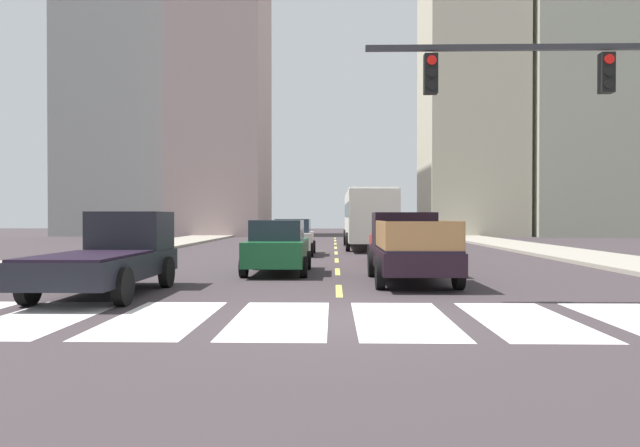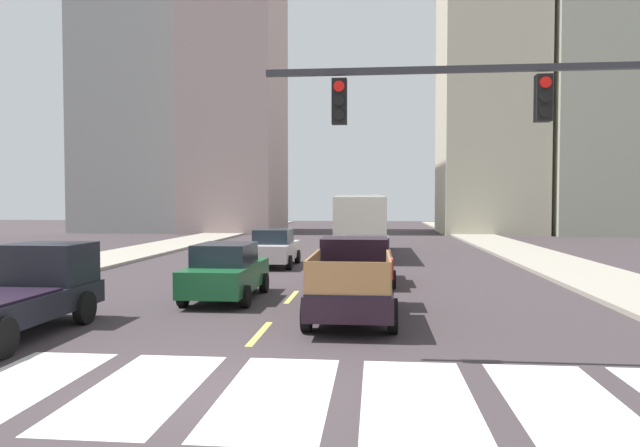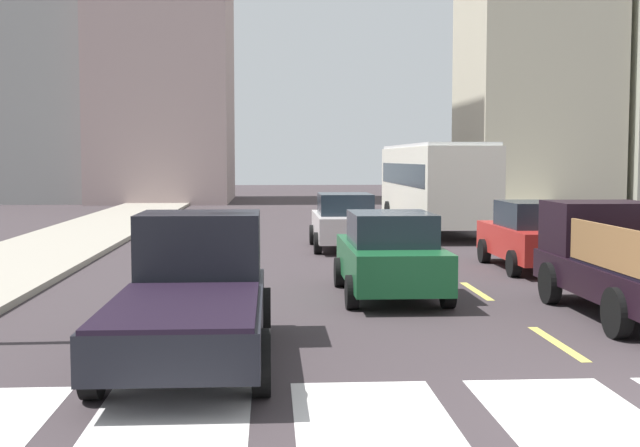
{
  "view_description": "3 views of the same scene",
  "coord_description": "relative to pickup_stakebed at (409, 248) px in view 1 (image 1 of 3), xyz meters",
  "views": [
    {
      "loc": [
        -0.14,
        -10.33,
        1.83
      ],
      "look_at": [
        -0.68,
        13.01,
        1.56
      ],
      "focal_mm": 32.67,
      "sensor_mm": 36.0,
      "label": 1
    },
    {
      "loc": [
        2.6,
        -8.69,
        2.99
      ],
      "look_at": [
        0.61,
        11.88,
        2.2
      ],
      "focal_mm": 32.22,
      "sensor_mm": 36.0,
      "label": 2
    },
    {
      "loc": [
        -4.33,
        -8.23,
        2.79
      ],
      "look_at": [
        -2.82,
        17.06,
        0.82
      ],
      "focal_mm": 46.93,
      "sensor_mm": 36.0,
      "label": 3
    }
  ],
  "objects": [
    {
      "name": "city_bus",
      "position": [
        -0.14,
        16.98,
        1.02
      ],
      "size": [
        2.72,
        10.8,
        3.32
      ],
      "rotation": [
        0.0,
        0.0,
        -0.03
      ],
      "color": "silver",
      "rests_on": "ground"
    },
    {
      "name": "sidewalk_right",
      "position": [
        9.03,
        11.72,
        -0.86
      ],
      "size": [
        3.78,
        110.0,
        0.15
      ],
      "primitive_type": "cube",
      "color": "#9F9788",
      "rests_on": "ground"
    },
    {
      "name": "block_low_right",
      "position": [
        -13.2,
        41.33,
        16.55
      ],
      "size": [
        8.53,
        11.6,
        34.98
      ],
      "primitive_type": "cube",
      "color": "#A88F8D",
      "rests_on": "ground"
    },
    {
      "name": "lane_dash_5",
      "position": [
        -2.02,
        22.72,
        -0.93
      ],
      "size": [
        0.16,
        2.4,
        0.01
      ],
      "primitive_type": "cube",
      "color": "#D4C653",
      "rests_on": "ground"
    },
    {
      "name": "sedan_mid",
      "position": [
        -4.07,
        11.09,
        -0.08
      ],
      "size": [
        2.02,
        4.4,
        1.72
      ],
      "rotation": [
        0.0,
        0.0,
        0.04
      ],
      "color": "beige",
      "rests_on": "ground"
    },
    {
      "name": "lane_dash_1",
      "position": [
        -2.02,
        2.72,
        -0.93
      ],
      "size": [
        0.16,
        2.4,
        0.01
      ],
      "primitive_type": "cube",
      "color": "#D4C653",
      "rests_on": "ground"
    },
    {
      "name": "sidewalk_left",
      "position": [
        -13.06,
        11.72,
        -0.86
      ],
      "size": [
        3.78,
        110.0,
        0.15
      ],
      "primitive_type": "cube",
      "color": "#9F9788",
      "rests_on": "ground"
    },
    {
      "name": "crosswalk_stripe_4",
      "position": [
        -0.93,
        -6.28,
        -0.93
      ],
      "size": [
        1.69,
        3.93,
        0.01
      ],
      "primitive_type": "cube",
      "color": "silver",
      "rests_on": "ground"
    },
    {
      "name": "block_mid_left",
      "position": [
        11.15,
        40.44,
        15.96
      ],
      "size": [
        8.91,
        9.42,
        33.8
      ],
      "primitive_type": "cube",
      "color": "beige",
      "rests_on": "ground"
    },
    {
      "name": "pickup_dark",
      "position": [
        -7.44,
        -2.78,
        -0.02
      ],
      "size": [
        2.18,
        5.2,
        1.96
      ],
      "rotation": [
        0.0,
        0.0,
        -0.04
      ],
      "color": "black",
      "rests_on": "ground"
    },
    {
      "name": "lane_dash_6",
      "position": [
        -2.02,
        27.72,
        -0.93
      ],
      "size": [
        0.16,
        2.4,
        0.01
      ],
      "primitive_type": "cube",
      "color": "#D4C653",
      "rests_on": "ground"
    },
    {
      "name": "crosswalk_stripe_3",
      "position": [
        -3.1,
        -6.28,
        -0.93
      ],
      "size": [
        1.69,
        3.93,
        0.01
      ],
      "primitive_type": "cube",
      "color": "silver",
      "rests_on": "ground"
    },
    {
      "name": "sedan_near_right",
      "position": [
        0.28,
        6.05,
        -0.08
      ],
      "size": [
        2.02,
        4.4,
        1.72
      ],
      "rotation": [
        0.0,
        0.0,
        -0.01
      ],
      "color": "red",
      "rests_on": "ground"
    },
    {
      "name": "crosswalk_stripe_5",
      "position": [
        1.23,
        -6.28,
        -0.93
      ],
      "size": [
        1.69,
        3.93,
        0.01
      ],
      "primitive_type": "cube",
      "color": "silver",
      "rests_on": "ground"
    },
    {
      "name": "lane_dash_2",
      "position": [
        -2.02,
        7.72,
        -0.93
      ],
      "size": [
        0.16,
        2.4,
        0.01
      ],
      "primitive_type": "cube",
      "color": "#D4C653",
      "rests_on": "ground"
    },
    {
      "name": "lane_dash_7",
      "position": [
        -2.02,
        32.72,
        -0.93
      ],
      "size": [
        0.16,
        2.4,
        0.01
      ],
      "primitive_type": "cube",
      "color": "#D4C653",
      "rests_on": "ground"
    },
    {
      "name": "sedan_far",
      "position": [
        -3.94,
        2.08,
        -0.08
      ],
      "size": [
        2.02,
        4.4,
        1.72
      ],
      "rotation": [
        0.0,
        0.0,
        0.01
      ],
      "color": "#18582E",
      "rests_on": "ground"
    },
    {
      "name": "lane_dash_0",
      "position": [
        -2.02,
        -2.28,
        -0.93
      ],
      "size": [
        0.16,
        2.4,
        0.01
      ],
      "primitive_type": "cube",
      "color": "#D4C653",
      "rests_on": "ground"
    },
    {
      "name": "crosswalk_stripe_1",
      "position": [
        -7.42,
        -6.28,
        -0.93
      ],
      "size": [
        1.69,
        3.93,
        0.01
      ],
      "primitive_type": "cube",
      "color": "silver",
      "rests_on": "ground"
    },
    {
      "name": "block_mid_right",
      "position": [
        -22.89,
        41.58,
        10.47
      ],
      "size": [
        11.49,
        9.82,
        22.81
      ],
      "primitive_type": "cube",
      "color": "#969694",
      "rests_on": "ground"
    },
    {
      "name": "lane_dash_3",
      "position": [
        -2.02,
        12.72,
        -0.93
      ],
      "size": [
        0.16,
        2.4,
        0.01
      ],
      "primitive_type": "cube",
      "color": "#D4C653",
      "rests_on": "ground"
    },
    {
      "name": "lane_dash_4",
      "position": [
        -2.02,
        17.72,
        -0.93
      ],
      "size": [
        0.16,
        2.4,
        0.01
      ],
      "primitive_type": "cube",
      "color": "#D4C653",
      "rests_on": "ground"
    },
    {
      "name": "ground_plane",
      "position": [
        -2.02,
        -6.28,
        -0.94
      ],
      "size": [
        160.0,
        160.0,
        0.0
      ],
      "primitive_type": "plane",
      "color": "#3A3235"
    },
    {
      "name": "crosswalk_stripe_2",
      "position": [
        -5.26,
        -6.28,
        -0.93
      ],
      "size": [
        1.69,
        3.93,
        0.01
      ],
      "primitive_type": "cube",
      "color": "silver",
      "rests_on": "ground"
    },
    {
      "name": "pickup_stakebed",
      "position": [
        0.0,
        0.0,
        0.0
      ],
      "size": [
        2.18,
        5.2,
        1.96
      ],
      "rotation": [
        0.0,
        0.0,
        0.01
      ],
      "color": "black",
      "rests_on": "ground"
    }
  ]
}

